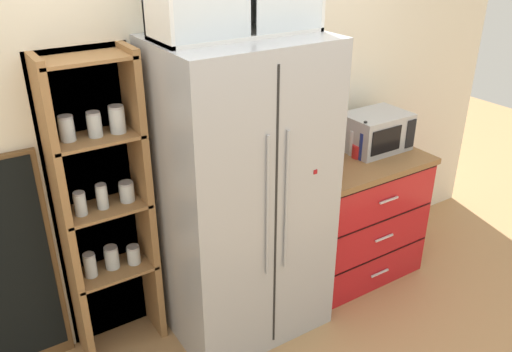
# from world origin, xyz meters

# --- Properties ---
(ground_plane) EXTENTS (10.74, 10.74, 0.00)m
(ground_plane) POSITION_xyz_m (0.00, 0.00, 0.00)
(ground_plane) COLOR tan
(wall_back_cream) EXTENTS (5.03, 0.10, 2.55)m
(wall_back_cream) POSITION_xyz_m (0.00, 0.40, 1.27)
(wall_back_cream) COLOR silver
(wall_back_cream) RESTS_ON ground
(refrigerator) EXTENTS (0.91, 0.72, 1.82)m
(refrigerator) POSITION_xyz_m (0.00, 0.00, 0.91)
(refrigerator) COLOR #ADAFB5
(refrigerator) RESTS_ON ground
(pantry_shelf_column) EXTENTS (0.52, 0.29, 1.79)m
(pantry_shelf_column) POSITION_xyz_m (-0.74, 0.29, 0.93)
(pantry_shelf_column) COLOR brown
(pantry_shelf_column) RESTS_ON ground
(counter_cabinet) EXTENTS (0.93, 0.65, 0.91)m
(counter_cabinet) POSITION_xyz_m (0.94, 0.04, 0.45)
(counter_cabinet) COLOR red
(counter_cabinet) RESTS_ON ground
(microwave) EXTENTS (0.44, 0.33, 0.26)m
(microwave) POSITION_xyz_m (1.14, 0.09, 1.04)
(microwave) COLOR #ADAFB5
(microwave) RESTS_ON counter_cabinet
(coffee_maker) EXTENTS (0.17, 0.20, 0.31)m
(coffee_maker) POSITION_xyz_m (0.61, 0.05, 1.06)
(coffee_maker) COLOR red
(coffee_maker) RESTS_ON counter_cabinet
(mug_sage) EXTENTS (0.11, 0.07, 0.09)m
(mug_sage) POSITION_xyz_m (0.81, 0.11, 0.95)
(mug_sage) COLOR #8CA37F
(mug_sage) RESTS_ON counter_cabinet
(mug_red) EXTENTS (0.12, 0.08, 0.09)m
(mug_red) POSITION_xyz_m (0.95, 0.04, 0.95)
(mug_red) COLOR red
(mug_red) RESTS_ON counter_cabinet
(bottle_cobalt) EXTENTS (0.06, 0.06, 0.27)m
(bottle_cobalt) POSITION_xyz_m (0.94, -0.00, 1.02)
(bottle_cobalt) COLOR navy
(bottle_cobalt) RESTS_ON counter_cabinet
(bottle_clear) EXTENTS (0.06, 0.06, 0.26)m
(bottle_clear) POSITION_xyz_m (0.94, 0.09, 1.02)
(bottle_clear) COLOR silver
(bottle_clear) RESTS_ON counter_cabinet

